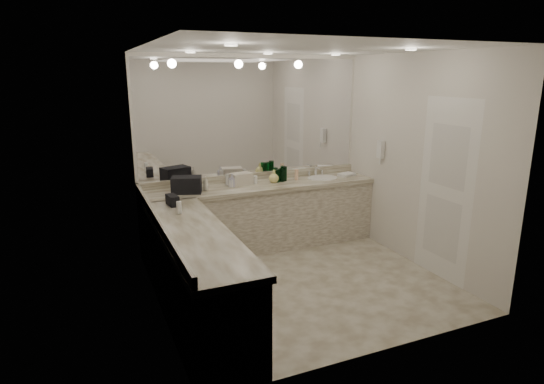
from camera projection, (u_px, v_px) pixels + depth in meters
name	position (u px, v px, depth m)	size (l,w,h in m)	color
floor	(300.00, 282.00, 5.29)	(3.20, 3.20, 0.00)	#BDB6A1
ceiling	(304.00, 48.00, 4.64)	(3.20, 3.20, 0.00)	white
wall_back	(253.00, 152.00, 6.30)	(3.20, 0.02, 2.60)	silver
wall_left	(153.00, 187.00, 4.35)	(0.02, 3.00, 2.60)	silver
wall_right	(418.00, 162.00, 5.58)	(0.02, 3.00, 2.60)	silver
vanity_back_base	(261.00, 218.00, 6.25)	(3.20, 0.60, 0.84)	beige
vanity_back_top	(261.00, 187.00, 6.13)	(3.20, 0.64, 0.06)	beige
vanity_left_base	(195.00, 278.00, 4.42)	(0.60, 2.40, 0.84)	beige
vanity_left_top	(194.00, 234.00, 4.31)	(0.64, 2.42, 0.06)	beige
backsplash_back	(254.00, 176.00, 6.37)	(3.20, 0.04, 0.10)	beige
backsplash_left	(157.00, 221.00, 4.45)	(0.04, 3.00, 0.10)	beige
mirror_back	(253.00, 117.00, 6.17)	(3.12, 0.01, 1.55)	white
mirror_left	(151.00, 137.00, 4.23)	(0.01, 2.92, 1.55)	white
sink	(323.00, 178.00, 6.50)	(0.44, 0.44, 0.03)	white
faucet	(316.00, 170.00, 6.66)	(0.24, 0.16, 0.14)	silver
wall_phone	(381.00, 149.00, 6.17)	(0.06, 0.10, 0.24)	white
door	(445.00, 191.00, 5.19)	(0.02, 0.82, 2.10)	white
black_toiletry_bag	(187.00, 185.00, 5.68)	(0.37, 0.23, 0.21)	black
black_bag_spill	(172.00, 200.00, 5.14)	(0.10, 0.21, 0.12)	black
cream_cosmetic_case	(241.00, 179.00, 6.10)	(0.28, 0.17, 0.16)	beige
hand_towel	(347.00, 175.00, 6.63)	(0.23, 0.16, 0.04)	white
lotion_left	(179.00, 208.00, 4.83)	(0.06, 0.06, 0.13)	white
soap_bottle_a	(206.00, 183.00, 5.79)	(0.07, 0.07, 0.18)	beige
soap_bottle_b	(232.00, 180.00, 5.98)	(0.08, 0.08, 0.17)	silver
soap_bottle_c	(274.00, 176.00, 6.21)	(0.14, 0.14, 0.18)	#F3E882
green_bottle_0	(284.00, 174.00, 6.30)	(0.07, 0.07, 0.20)	#0B511D
green_bottle_1	(275.00, 174.00, 6.29)	(0.07, 0.07, 0.19)	#0B511D
green_bottle_2	(277.00, 176.00, 6.24)	(0.07, 0.07, 0.18)	#0B511D
green_bottle_3	(283.00, 173.00, 6.32)	(0.07, 0.07, 0.21)	#0B511D
green_bottle_4	(282.00, 175.00, 6.27)	(0.07, 0.07, 0.19)	#0B511D
amenity_bottle_0	(194.00, 186.00, 5.90)	(0.05, 0.05, 0.07)	silver
amenity_bottle_1	(255.00, 180.00, 6.15)	(0.06, 0.06, 0.11)	white
amenity_bottle_2	(228.00, 179.00, 6.08)	(0.05, 0.05, 0.15)	white
amenity_bottle_3	(296.00, 175.00, 6.36)	(0.05, 0.05, 0.15)	#E0B28C
amenity_bottle_4	(231.00, 183.00, 5.97)	(0.06, 0.06, 0.10)	white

